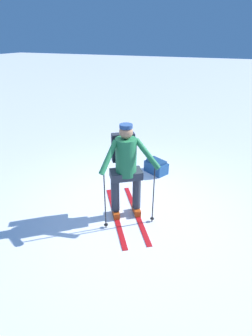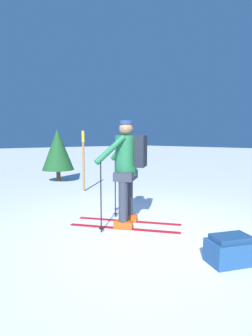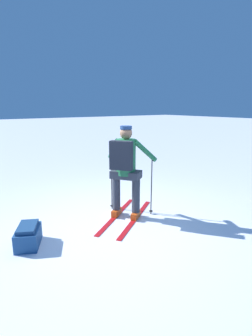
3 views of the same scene
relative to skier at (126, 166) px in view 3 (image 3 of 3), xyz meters
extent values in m
plane|color=white|center=(0.27, 0.03, -1.01)|extent=(80.00, 80.00, 0.00)
cube|color=red|center=(0.09, -0.18, -1.01)|extent=(1.55, 1.12, 0.01)
cube|color=#C64714|center=(0.09, -0.18, -0.94)|extent=(0.31, 0.26, 0.12)
cylinder|color=#2D333D|center=(0.09, -0.18, -0.52)|extent=(0.15, 0.15, 0.72)
cube|color=red|center=(-0.13, 0.15, -1.01)|extent=(1.55, 1.12, 0.01)
cube|color=#C64714|center=(-0.13, 0.15, -0.94)|extent=(0.31, 0.26, 0.12)
cylinder|color=#2D333D|center=(-0.13, 0.15, -0.52)|extent=(0.15, 0.15, 0.72)
cube|color=#2D333D|center=(-0.02, -0.01, -0.16)|extent=(0.56, 0.62, 0.14)
cylinder|color=#1E663D|center=(-0.02, -0.01, 0.17)|extent=(0.36, 0.36, 0.65)
sphere|color=#8C664C|center=(-0.02, -0.01, 0.60)|extent=(0.22, 0.22, 0.22)
cylinder|color=navy|center=(-0.02, -0.01, 0.70)|extent=(0.21, 0.21, 0.06)
cube|color=black|center=(0.18, 0.13, 0.24)|extent=(0.34, 0.41, 0.51)
cylinder|color=black|center=(-0.03, -0.53, -0.44)|extent=(0.02, 0.02, 1.15)
cylinder|color=black|center=(-0.03, -0.53, -0.95)|extent=(0.07, 0.07, 0.01)
cylinder|color=#1E663D|center=(0.01, -0.37, 0.27)|extent=(0.23, 0.52, 0.46)
cylinder|color=black|center=(-0.51, 0.16, -0.44)|extent=(0.02, 0.02, 1.15)
cylinder|color=black|center=(-0.51, 0.16, -0.95)|extent=(0.07, 0.07, 0.01)
cylinder|color=#1E663D|center=(-0.35, 0.14, 0.27)|extent=(0.52, 0.13, 0.46)
cube|color=navy|center=(1.81, -0.03, -0.87)|extent=(0.53, 0.61, 0.28)
cube|color=navy|center=(1.81, -0.03, -0.71)|extent=(0.43, 0.51, 0.06)
camera|label=1|loc=(-3.69, -1.58, 1.98)|focal=28.00mm
camera|label=2|loc=(3.16, -2.90, 0.44)|focal=28.00mm
camera|label=3|loc=(2.72, 3.80, 1.09)|focal=28.00mm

